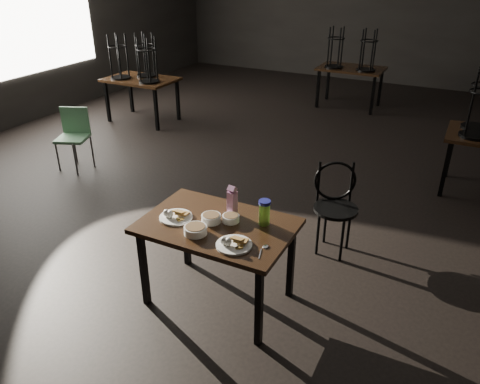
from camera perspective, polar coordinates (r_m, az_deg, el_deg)
The scene contains 13 objects.
main_table at distance 3.75m, azimuth -2.78°, elevation -4.92°, with size 1.20×0.80×0.75m.
plate_left at distance 3.80m, azimuth -7.89°, elevation -2.86°, with size 0.27×0.27×0.09m.
plate_right at distance 3.42m, azimuth -0.80°, elevation -6.26°, with size 0.27×0.27×0.09m.
bowl_near at distance 3.72m, azimuth -3.54°, elevation -3.19°, with size 0.16×0.16×0.06m.
bowl_far at distance 3.72m, azimuth -1.13°, elevation -3.20°, with size 0.14×0.14×0.05m.
bowl_big at distance 3.58m, azimuth -5.45°, elevation -4.60°, with size 0.18×0.18×0.06m.
juice_carton at distance 3.77m, azimuth -0.96°, elevation -1.15°, with size 0.07×0.07×0.26m.
water_bottle at distance 3.65m, azimuth 3.00°, elevation -2.47°, with size 0.11×0.11×0.21m.
spoon at distance 3.41m, azimuth 3.05°, elevation -6.78°, with size 0.05×0.19×0.01m.
bentwood_chair at distance 4.60m, azimuth 11.53°, elevation -1.03°, with size 0.48×0.47×0.89m.
school_chair at distance 6.74m, azimuth -19.61°, elevation 6.82°, with size 0.50×0.50×0.83m.
bg_table_left at distance 8.40m, azimuth -12.10°, elevation 13.55°, with size 1.20×0.80×1.48m.
bg_table_far at distance 9.28m, azimuth 13.37°, elevation 14.51°, with size 1.20×0.80×1.48m.
Camera 1 is at (1.93, -5.12, 2.65)m, focal length 35.00 mm.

